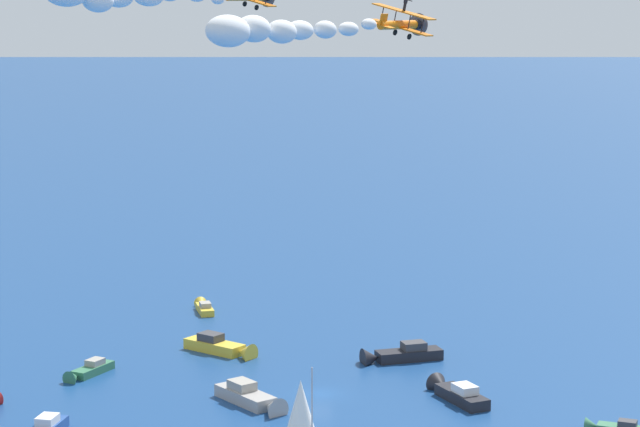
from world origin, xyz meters
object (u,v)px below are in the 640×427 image
motorboat_outer_ring_c (223,347)px  wingwalker_wingman (405,2)px  motorboat_outer_ring_b (204,307)px  motorboat_outer_ring_f (456,392)px  motorboat_far_port (253,399)px  motorboat_outer_ring_a (398,355)px  motorboat_outer_ring_e (87,371)px  biplane_wingman (401,23)px

motorboat_outer_ring_c → wingwalker_wingman: wingwalker_wingman is taller
motorboat_outer_ring_b → motorboat_outer_ring_f: size_ratio=0.77×
motorboat_outer_ring_b → motorboat_outer_ring_f: motorboat_outer_ring_f is taller
motorboat_outer_ring_c → motorboat_far_port: bearing=-66.9°
motorboat_outer_ring_b → wingwalker_wingman: size_ratio=4.64×
motorboat_outer_ring_a → motorboat_outer_ring_c: bearing=-178.8°
motorboat_outer_ring_c → motorboat_outer_ring_e: 17.76m
motorboat_outer_ring_e → motorboat_far_port: bearing=-19.1°
motorboat_outer_ring_e → motorboat_outer_ring_f: size_ratio=0.83×
motorboat_outer_ring_b → motorboat_outer_ring_c: size_ratio=0.70×
motorboat_far_port → motorboat_outer_ring_e: 22.58m
motorboat_outer_ring_a → motorboat_outer_ring_f: bearing=-60.1°
motorboat_outer_ring_b → motorboat_outer_ring_e: size_ratio=0.93×
motorboat_outer_ring_e → biplane_wingman: bearing=-10.6°
motorboat_outer_ring_c → wingwalker_wingman: 52.02m
motorboat_outer_ring_f → biplane_wingman: bearing=-135.2°
biplane_wingman → motorboat_outer_ring_b: bearing=128.8°
motorboat_outer_ring_a → motorboat_outer_ring_b: bearing=145.6°
motorboat_outer_ring_e → motorboat_outer_ring_f: 42.54m
motorboat_far_port → motorboat_outer_ring_e: motorboat_far_port is taller
motorboat_far_port → motorboat_outer_ring_c: 21.18m
motorboat_outer_ring_c → motorboat_outer_ring_a: bearing=1.2°
motorboat_outer_ring_c → motorboat_outer_ring_e: motorboat_outer_ring_c is taller
motorboat_far_port → motorboat_outer_ring_a: motorboat_far_port is taller
motorboat_outer_ring_e → motorboat_outer_ring_b: bearing=81.5°
wingwalker_wingman → motorboat_outer_ring_a: bearing=97.6°
motorboat_outer_ring_c → biplane_wingman: biplane_wingman is taller
motorboat_outer_ring_a → biplane_wingman: bearing=-83.5°
motorboat_far_port → motorboat_outer_ring_b: 43.50m
motorboat_outer_ring_b → wingwalker_wingman: (32.34, -39.96, 42.11)m
motorboat_outer_ring_e → wingwalker_wingman: wingwalker_wingman is taller
motorboat_far_port → biplane_wingman: biplane_wingman is taller
biplane_wingman → wingwalker_wingman: 2.15m
motorboat_outer_ring_b → motorboat_outer_ring_c: bearing=-68.7°
motorboat_far_port → wingwalker_wingman: (15.90, 0.32, 41.85)m
motorboat_outer_ring_b → biplane_wingman: 64.80m
motorboat_outer_ring_c → motorboat_outer_ring_e: (-13.02, -12.08, -0.21)m
wingwalker_wingman → motorboat_outer_ring_b: bearing=129.0°
motorboat_far_port → biplane_wingman: 42.66m
wingwalker_wingman → motorboat_far_port: bearing=-178.9°
biplane_wingman → motorboat_outer_ring_e: bearing=169.4°
motorboat_outer_ring_f → biplane_wingman: 40.61m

